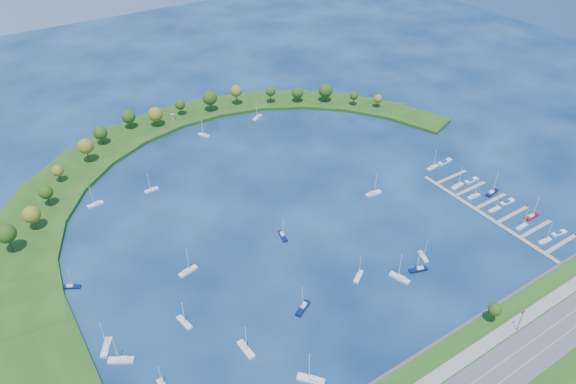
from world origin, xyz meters
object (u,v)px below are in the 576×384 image
moored_boat_8 (151,189)px  moored_boat_18 (311,379)px  moored_boat_0 (257,117)px  docked_boat_9 (471,180)px  moored_boat_14 (106,347)px  moored_boat_13 (358,276)px  moored_boat_2 (246,349)px  docked_boat_7 (492,192)px  moored_boat_3 (423,256)px  moored_boat_10 (188,271)px  moored_boat_6 (373,193)px  moored_boat_4 (121,360)px  moored_boat_12 (184,322)px  dock_system (496,211)px  docked_boat_5 (507,202)px  moored_boat_16 (204,135)px  docked_boat_0 (545,240)px  moored_boat_5 (400,277)px  moored_boat_15 (95,204)px  moored_boat_1 (418,269)px  docked_boat_8 (457,186)px  docked_boat_2 (522,226)px  moored_boat_7 (72,286)px  docked_boat_4 (495,209)px  moored_boat_11 (303,307)px  docked_boat_10 (433,167)px  docked_boat_6 (474,196)px  harbor_tower (173,117)px  docked_boat_11 (445,162)px  moored_boat_9 (283,235)px

moored_boat_8 → moored_boat_18: bearing=90.2°
moored_boat_0 → docked_boat_9: bearing=88.2°
moored_boat_14 → moored_boat_0: bearing=-17.4°
moored_boat_13 → moored_boat_18: (-46.06, -30.06, 0.10)m
moored_boat_2 → docked_boat_7: moored_boat_2 is taller
moored_boat_3 → moored_boat_10: size_ratio=0.84×
moored_boat_18 → moored_boat_3: bearing=-113.2°
moored_boat_6 → docked_boat_9: (52.08, -19.86, -0.29)m
moored_boat_4 → moored_boat_12: bearing=-139.9°
dock_system → docked_boat_5: 10.78m
moored_boat_2 → moored_boat_16: moored_boat_2 is taller
docked_boat_9 → docked_boat_0: bearing=-101.0°
moored_boat_5 → moored_boat_12: 91.02m
moored_boat_3 → moored_boat_15: bearing=-116.6°
moored_boat_1 → moored_boat_10: size_ratio=0.94×
docked_boat_7 → docked_boat_8: (-10.49, 14.07, -0.03)m
moored_boat_0 → docked_boat_2: size_ratio=1.12×
moored_boat_18 → moored_boat_16: bearing=-54.4°
moored_boat_7 → moored_boat_8: moored_boat_8 is taller
moored_boat_15 → docked_boat_4: bearing=141.8°
moored_boat_1 → docked_boat_7: 75.69m
dock_system → docked_boat_7: 15.39m
docked_boat_8 → moored_boat_16: bearing=118.6°
moored_boat_2 → moored_boat_11: size_ratio=1.04×
docked_boat_10 → docked_boat_8: bearing=-102.1°
docked_boat_8 → docked_boat_6: bearing=-96.8°
moored_boat_13 → docked_boat_5: size_ratio=1.29×
moored_boat_14 → docked_boat_7: docked_boat_7 is taller
dock_system → moored_boat_6: bearing=133.0°
moored_boat_11 → docked_boat_2: size_ratio=1.20×
moored_boat_6 → moored_boat_18: size_ratio=0.89×
docked_boat_0 → docked_boat_7: (10.47, 38.71, 0.07)m
docked_boat_7 → docked_boat_10: bearing=93.6°
dock_system → moored_boat_8: moored_boat_8 is taller
moored_boat_12 → moored_boat_16: size_ratio=1.08×
harbor_tower → moored_boat_18: bearing=-100.1°
moored_boat_4 → moored_boat_12: (26.26, 3.69, -0.05)m
moored_boat_11 → moored_boat_5: bearing=140.2°
moored_boat_8 → docked_boat_11: 162.77m
moored_boat_9 → docked_boat_0: 121.28m
moored_boat_6 → docked_boat_9: 55.73m
harbor_tower → moored_boat_7: (-93.76, -111.61, -3.27)m
moored_boat_10 → docked_boat_10: 148.65m
moored_boat_5 → moored_boat_8: 135.61m
moored_boat_0 → docked_boat_9: size_ratio=1.41×
moored_boat_9 → docked_boat_5: size_ratio=1.33×
moored_boat_13 → docked_boat_11: moored_boat_13 is taller
moored_boat_4 → moored_boat_8: 106.84m
docked_boat_2 → moored_boat_16: bearing=114.2°
moored_boat_2 → moored_boat_4: bearing=-119.2°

